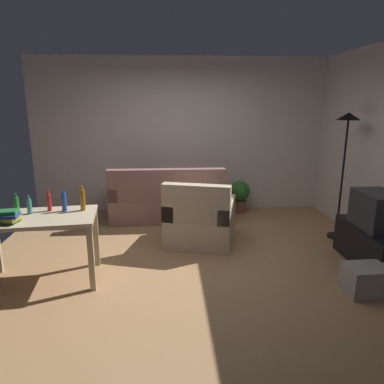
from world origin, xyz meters
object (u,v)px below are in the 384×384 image
(tv_stand, at_px, (372,247))
(bottle_green, at_px, (16,204))
(desk, at_px, (39,226))
(potted_plant, at_px, (239,194))
(bottle_tall, at_px, (29,206))
(bottle_blue, at_px, (64,202))
(bottle_amber, at_px, (83,200))
(couch, at_px, (167,202))
(storage_box, at_px, (368,280))
(torchiere_lamp, at_px, (346,142))
(tv, at_px, (377,211))
(armchair, at_px, (200,222))
(book_stack, at_px, (7,217))
(bottle_red, at_px, (49,202))

(tv_stand, bearing_deg, bottle_green, 89.78)
(desk, distance_m, potted_plant, 3.59)
(bottle_tall, xyz_separation_m, bottle_blue, (0.35, 0.08, 0.02))
(bottle_green, height_order, bottle_amber, bottle_amber)
(couch, distance_m, storage_box, 3.32)
(couch, height_order, desk, couch)
(couch, bearing_deg, tv_stand, 142.53)
(torchiere_lamp, bearing_deg, tv, -89.78)
(tv_stand, distance_m, torchiere_lamp, 1.49)
(couch, xyz_separation_m, desk, (-1.38, -2.06, 0.34))
(potted_plant, xyz_separation_m, armchair, (-0.83, -1.41, -0.01))
(bottle_green, bearing_deg, tv_stand, -0.22)
(bottle_blue, relative_size, book_stack, 0.91)
(bottle_red, bearing_deg, desk, -109.45)
(bottle_green, height_order, bottle_red, bottle_red)
(potted_plant, distance_m, bottle_tall, 3.64)
(desk, bearing_deg, bottle_tall, 133.35)
(tv, bearing_deg, bottle_amber, 89.29)
(tv_stand, height_order, armchair, armchair)
(tv, distance_m, bottle_tall, 4.00)
(torchiere_lamp, relative_size, desk, 1.43)
(couch, distance_m, torchiere_lamp, 2.91)
(storage_box, xyz_separation_m, bottle_red, (-3.42, 0.69, 0.71))
(tv_stand, bearing_deg, bottle_red, 89.26)
(torchiere_lamp, height_order, storage_box, torchiere_lamp)
(torchiere_lamp, height_order, book_stack, torchiere_lamp)
(torchiere_lamp, distance_m, bottle_tall, 4.15)
(desk, distance_m, bottle_blue, 0.37)
(tv, bearing_deg, couch, 52.57)
(bottle_green, relative_size, bottle_tall, 1.05)
(bottle_blue, bearing_deg, bottle_green, -178.88)
(tv_stand, bearing_deg, torchiere_lamp, 0.00)
(desk, height_order, potted_plant, desk)
(bottle_green, distance_m, bottle_blue, 0.52)
(bottle_green, bearing_deg, book_stack, -82.37)
(potted_plant, distance_m, bottle_green, 3.73)
(potted_plant, distance_m, storage_box, 2.99)
(desk, xyz_separation_m, book_stack, (-0.23, -0.20, 0.18))
(bottle_amber, bearing_deg, bottle_red, 178.95)
(desk, height_order, bottle_red, bottle_red)
(bottle_blue, bearing_deg, couch, 58.97)
(book_stack, bearing_deg, bottle_green, 97.63)
(book_stack, bearing_deg, potted_plant, 41.63)
(couch, xyz_separation_m, book_stack, (-1.61, -2.27, 0.52))
(bottle_tall, bearing_deg, couch, 52.85)
(tv_stand, distance_m, armchair, 2.20)
(bottle_red, relative_size, bottle_amber, 0.83)
(bottle_tall, bearing_deg, book_stack, -110.96)
(couch, height_order, tv, same)
(bottle_amber, bearing_deg, couch, 63.47)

